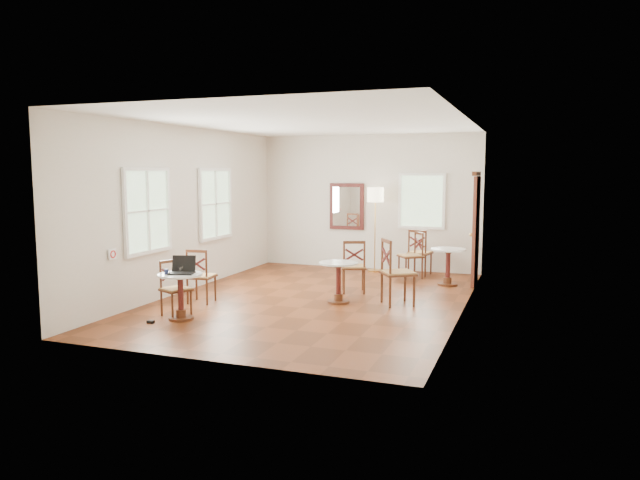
# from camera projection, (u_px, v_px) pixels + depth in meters

# --- Properties ---
(ground) EXTENTS (7.00, 7.00, 0.00)m
(ground) POSITION_uv_depth(u_px,v_px,m) (314.00, 300.00, 10.12)
(ground) COLOR #602910
(ground) RESTS_ON ground
(room_shell) EXTENTS (5.02, 7.02, 3.01)m
(room_shell) POSITION_uv_depth(u_px,v_px,m) (316.00, 189.00, 10.17)
(room_shell) COLOR beige
(room_shell) RESTS_ON ground
(cafe_table_near) EXTENTS (0.65, 0.65, 0.69)m
(cafe_table_near) POSITION_uv_depth(u_px,v_px,m) (181.00, 291.00, 8.72)
(cafe_table_near) COLOR #4F2713
(cafe_table_near) RESTS_ON ground
(cafe_table_mid) EXTENTS (0.65, 0.65, 0.69)m
(cafe_table_mid) POSITION_uv_depth(u_px,v_px,m) (338.00, 278.00, 9.83)
(cafe_table_mid) COLOR #4F2713
(cafe_table_mid) RESTS_ON ground
(cafe_table_back) EXTENTS (0.67, 0.67, 0.71)m
(cafe_table_back) POSITION_uv_depth(u_px,v_px,m) (448.00, 263.00, 11.35)
(cafe_table_back) COLOR #4F2713
(cafe_table_back) RESTS_ON ground
(chair_near_a) EXTENTS (0.47, 0.47, 0.92)m
(chair_near_a) POSITION_uv_depth(u_px,v_px,m) (201.00, 276.00, 9.82)
(chair_near_a) COLOR #4F2713
(chair_near_a) RESTS_ON ground
(chair_near_b) EXTENTS (0.52, 0.52, 0.85)m
(chair_near_b) POSITION_uv_depth(u_px,v_px,m) (175.00, 288.00, 8.95)
(chair_near_b) COLOR #4F2713
(chair_near_b) RESTS_ON ground
(chair_mid_a) EXTENTS (0.57, 0.57, 0.97)m
(chair_mid_a) POSITION_uv_depth(u_px,v_px,m) (354.00, 266.00, 10.64)
(chair_mid_a) COLOR #4F2713
(chair_mid_a) RESTS_ON ground
(chair_mid_b) EXTENTS (0.70, 0.70, 1.09)m
(chair_mid_b) POSITION_uv_depth(u_px,v_px,m) (396.00, 272.00, 9.67)
(chair_mid_b) COLOR #4F2713
(chair_mid_b) RESTS_ON ground
(chair_back_a) EXTENTS (0.52, 0.52, 0.98)m
(chair_back_a) POSITION_uv_depth(u_px,v_px,m) (420.00, 252.00, 12.44)
(chair_back_a) COLOR #4F2713
(chair_back_a) RESTS_ON ground
(chair_back_b) EXTENTS (0.61, 0.61, 0.95)m
(chair_back_b) POSITION_uv_depth(u_px,v_px,m) (412.00, 255.00, 12.10)
(chair_back_b) COLOR #4F2713
(chair_back_b) RESTS_ON ground
(floor_lamp) EXTENTS (0.36, 0.36, 1.85)m
(floor_lamp) POSITION_uv_depth(u_px,v_px,m) (375.00, 200.00, 12.79)
(floor_lamp) COLOR #BF8C3F
(floor_lamp) RESTS_ON ground
(laptop) EXTENTS (0.42, 0.38, 0.25)m
(laptop) POSITION_uv_depth(u_px,v_px,m) (183.00, 269.00, 8.72)
(laptop) COLOR black
(laptop) RESTS_ON cafe_table_near
(mouse) EXTENTS (0.10, 0.07, 0.04)m
(mouse) POSITION_uv_depth(u_px,v_px,m) (188.00, 270.00, 8.88)
(mouse) COLOR black
(mouse) RESTS_ON cafe_table_near
(navy_mug) EXTENTS (0.10, 0.07, 0.08)m
(navy_mug) POSITION_uv_depth(u_px,v_px,m) (167.00, 272.00, 8.64)
(navy_mug) COLOR #101637
(navy_mug) RESTS_ON cafe_table_near
(water_glass) EXTENTS (0.06, 0.06, 0.10)m
(water_glass) POSITION_uv_depth(u_px,v_px,m) (181.00, 270.00, 8.68)
(water_glass) COLOR white
(water_glass) RESTS_ON cafe_table_near
(power_adapter) EXTENTS (0.10, 0.06, 0.04)m
(power_adapter) POSITION_uv_depth(u_px,v_px,m) (151.00, 322.00, 8.54)
(power_adapter) COLOR black
(power_adapter) RESTS_ON ground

